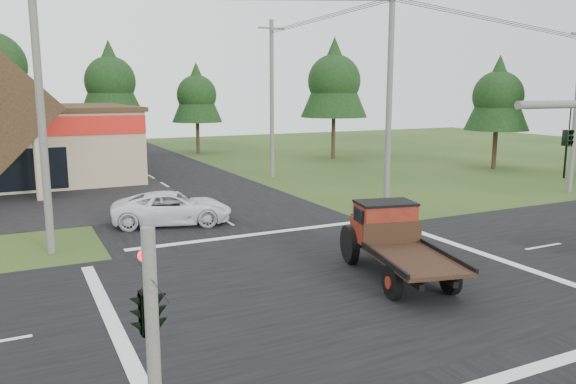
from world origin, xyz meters
TOP-DOWN VIEW (x-y plane):
  - ground at (0.00, 0.00)m, footprint 120.00×120.00m
  - road_ns at (0.00, 0.00)m, footprint 12.00×120.00m
  - road_ew at (0.00, 0.00)m, footprint 120.00×12.00m
  - traffic_signal_corner at (-7.50, -7.32)m, footprint 0.53×2.48m
  - utility_pole_nw at (-8.00, 8.00)m, footprint 2.00×0.30m
  - utility_pole_ne at (8.00, 8.00)m, footprint 2.00×0.30m
  - utility_pole_far at (22.00, 8.00)m, footprint 2.00×0.30m
  - utility_pole_n at (8.00, 22.00)m, footprint 2.00×0.30m
  - tree_row_d at (0.00, 42.00)m, footprint 6.16×6.16m
  - tree_row_e at (8.00, 40.00)m, footprint 5.04×5.04m
  - tree_side_ne at (18.00, 30.00)m, footprint 6.16×6.16m
  - tree_side_e_near at (26.00, 18.00)m, footprint 5.04×5.04m
  - antique_flatbed_truck at (2.27, -0.52)m, footprint 3.51×6.27m
  - white_pickup at (-2.45, 10.68)m, footprint 6.05×3.94m

SIDE VIEW (x-z plane):
  - ground at x=0.00m, z-range 0.00..0.00m
  - road_ns at x=0.00m, z-range 0.00..0.02m
  - road_ew at x=0.00m, z-range 0.00..0.02m
  - white_pickup at x=-2.45m, z-range 0.00..1.55m
  - antique_flatbed_truck at x=2.27m, z-range 0.00..2.48m
  - traffic_signal_corner at x=-7.50m, z-range 1.32..5.72m
  - utility_pole_far at x=22.00m, z-range 0.14..10.34m
  - utility_pole_nw at x=-8.00m, z-range 0.14..10.64m
  - utility_pole_n at x=8.00m, z-range 0.14..11.34m
  - utility_pole_ne at x=8.00m, z-range 0.14..11.64m
  - tree_row_e at x=8.00m, z-range 1.49..10.58m
  - tree_side_e_near at x=26.00m, z-range 1.49..10.58m
  - tree_row_d at x=0.00m, z-range 1.82..12.93m
  - tree_side_ne at x=18.00m, z-range 1.82..12.93m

